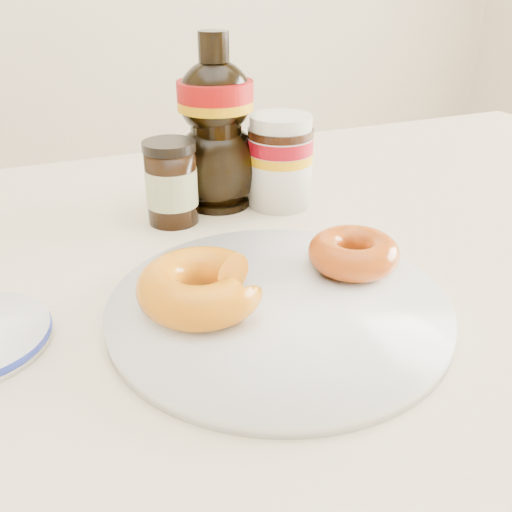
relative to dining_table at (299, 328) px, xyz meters
name	(u,v)px	position (x,y,z in m)	size (l,w,h in m)	color
dining_table	(299,328)	(0.00, 0.00, 0.00)	(1.40, 0.90, 0.75)	beige
plate	(278,307)	(-0.07, -0.08, 0.09)	(0.30, 0.30, 0.01)	white
donut_bitten	(200,287)	(-0.13, -0.06, 0.12)	(0.11, 0.11, 0.04)	orange
donut_whole	(353,253)	(0.03, -0.05, 0.11)	(0.09, 0.09, 0.03)	#A84A0A
nutella_jar	(280,158)	(0.05, 0.16, 0.15)	(0.08, 0.08, 0.11)	white
syrup_bottle	(216,123)	(-0.03, 0.19, 0.19)	(0.11, 0.09, 0.21)	black
dark_jar	(171,183)	(-0.09, 0.16, 0.13)	(0.06, 0.06, 0.10)	black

